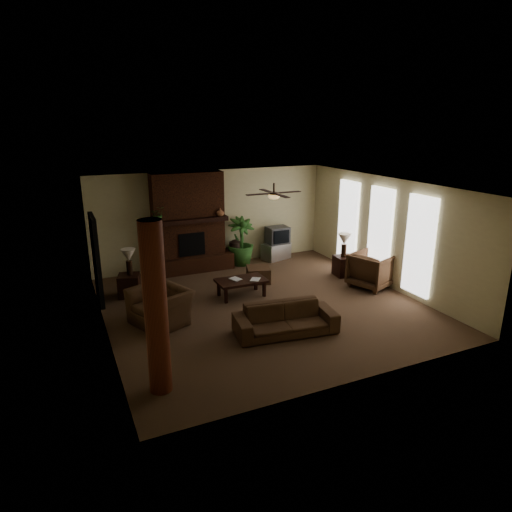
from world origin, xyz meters
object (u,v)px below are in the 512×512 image
sofa (286,314)px  lamp_right (344,241)px  tv_stand (276,251)px  floor_plant (241,251)px  side_table_left (129,286)px  lamp_left (128,257)px  armchair_left (160,301)px  floor_vase (235,251)px  log_column (156,310)px  side_table_right (344,266)px  ottoman (258,274)px  armchair_right (372,268)px  coffee_table (241,282)px

sofa → lamp_right: (3.10, 2.44, 0.60)m
tv_stand → floor_plant: floor_plant is taller
side_table_left → lamp_left: (0.04, 0.01, 0.73)m
sofa → floor_plant: bearing=86.4°
armchair_left → side_table_left: (-0.36, 1.83, -0.23)m
armchair_left → floor_vase: size_ratio=1.51×
sofa → lamp_right: bearing=46.0°
log_column → side_table_right: bearing=29.8°
lamp_left → side_table_right: size_ratio=1.18×
ottoman → side_table_left: 3.34m
ottoman → floor_vase: bearing=90.4°
sofa → side_table_right: 3.98m
log_column → armchair_right: bearing=21.4°
floor_plant → lamp_right: 3.10m
sofa → floor_plant: 4.65m
armchair_left → floor_vase: 4.27m
sofa → armchair_right: size_ratio=2.08×
ottoman → side_table_right: side_table_right is taller
lamp_left → lamp_right: bearing=-9.2°
armchair_right → floor_vase: 4.06m
sofa → tv_stand: bearing=73.0°
ottoman → side_table_right: bearing=-12.5°
sofa → ottoman: (0.76, 2.96, -0.20)m
armchair_right → coffee_table: bearing=56.1°
lamp_left → side_table_right: 5.77m
ottoman → lamp_right: lamp_right is taller
tv_stand → lamp_left: 4.86m
tv_stand → lamp_right: (0.99, -2.16, 0.75)m
sofa → armchair_left: armchair_left is taller
lamp_right → coffee_table: bearing=-175.6°
floor_plant → lamp_left: (-3.43, -1.20, 0.60)m
tv_stand → lamp_right: lamp_right is taller
armchair_right → floor_vase: bearing=17.7°
coffee_table → tv_stand: tv_stand is taller
coffee_table → tv_stand: bearing=47.9°
tv_stand → lamp_right: bearing=-82.1°
sofa → floor_vase: bearing=88.5°
sofa → side_table_left: size_ratio=3.76×
floor_vase → floor_plant: bearing=-15.8°
armchair_right → floor_vase: armchair_right is taller
armchair_left → lamp_right: bearing=77.5°
ottoman → floor_plant: size_ratio=0.42×
armchair_left → floor_plant: armchair_left is taller
floor_vase → side_table_right: bearing=-42.1°
armchair_left → tv_stand: 5.31m
floor_vase → side_table_left: floor_vase is taller
ottoman → side_table_left: size_ratio=1.09×
sofa → lamp_left: (-2.52, 3.35, 0.60)m
floor_vase → floor_plant: 0.18m
coffee_table → floor_plant: bearing=67.7°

